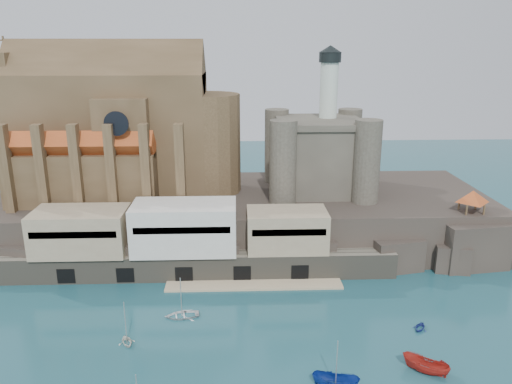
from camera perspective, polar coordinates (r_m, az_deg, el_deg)
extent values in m
plane|color=#18454F|center=(70.90, -1.40, -17.31)|extent=(300.00, 300.00, 0.00)
cube|color=black|center=(104.72, -1.72, -2.69)|extent=(100.00, 34.00, 10.00)
cube|color=black|center=(97.58, -24.72, -7.02)|extent=(9.00, 5.00, 6.00)
cube|color=black|center=(92.62, -15.48, -7.30)|extent=(9.00, 5.00, 6.00)
cube|color=black|center=(90.21, -4.83, -7.38)|extent=(9.00, 5.00, 6.00)
cube|color=black|center=(90.97, 6.02, -7.20)|extent=(9.00, 5.00, 6.00)
cube|color=black|center=(94.51, 15.74, -6.83)|extent=(9.00, 5.00, 6.00)
cube|color=#676152|center=(89.81, -6.77, -8.08)|extent=(70.00, 6.00, 4.50)
cube|color=tan|center=(86.40, -0.22, -10.54)|extent=(30.00, 4.00, 0.40)
cube|color=black|center=(91.99, -20.86, -8.94)|extent=(3.00, 0.40, 2.60)
cube|color=black|center=(89.29, -14.70, -9.15)|extent=(3.00, 0.40, 2.60)
cube|color=black|center=(87.66, -8.22, -9.25)|extent=(3.00, 0.40, 2.60)
cube|color=black|center=(87.15, -1.59, -9.23)|extent=(3.00, 0.40, 2.60)
cube|color=black|center=(87.78, 5.04, -9.10)|extent=(3.00, 0.40, 2.60)
cube|color=#9D8A6A|center=(92.28, -19.36, -4.22)|extent=(16.00, 9.00, 7.50)
cube|color=silver|center=(88.43, -8.16, -3.97)|extent=(18.00, 9.00, 8.50)
cube|color=#9D8A6A|center=(88.60, 3.55, -4.31)|extent=(14.00, 8.00, 7.00)
cube|color=#4E3B24|center=(105.50, -16.17, 6.35)|extent=(38.00, 14.00, 24.00)
cube|color=#4E3B24|center=(104.18, -16.71, 12.85)|extent=(38.00, 13.01, 13.01)
cylinder|color=#4E3B24|center=(102.94, -5.72, 5.55)|extent=(14.00, 14.00, 20.00)
cube|color=#4E3B24|center=(104.96, -13.96, 5.36)|extent=(10.00, 20.00, 20.00)
cube|color=#4E3B24|center=(99.08, -19.36, 1.28)|extent=(28.00, 5.00, 10.00)
cube|color=#4E3B24|center=(116.84, -16.72, 3.74)|extent=(28.00, 5.00, 10.00)
cube|color=#AF471E|center=(97.66, -19.73, 5.02)|extent=(28.00, 5.66, 5.66)
cube|color=#AF471E|center=(115.63, -16.99, 6.93)|extent=(28.00, 5.66, 5.66)
cube|color=#4E3B24|center=(111.32, -25.85, 6.91)|extent=(4.00, 10.00, 28.00)
cylinder|color=black|center=(92.37, -15.68, 7.54)|extent=(4.40, 0.30, 4.40)
cube|color=#4E3B24|center=(99.96, -26.60, 2.36)|extent=(1.60, 2.20, 16.00)
cube|color=#4E3B24|center=(97.55, -23.29, 2.45)|extent=(1.60, 2.20, 16.00)
cube|color=#4E3B24|center=(95.48, -19.81, 2.55)|extent=(1.60, 2.20, 16.00)
cube|color=#4E3B24|center=(93.78, -16.20, 2.63)|extent=(1.60, 2.20, 16.00)
cube|color=#4E3B24|center=(92.47, -12.47, 2.71)|extent=(1.60, 2.20, 16.00)
cube|color=#4E3B24|center=(91.55, -8.64, 2.78)|extent=(1.60, 2.20, 16.00)
cube|color=#464137|center=(103.70, 7.11, 3.89)|extent=(16.00, 16.00, 14.00)
cube|color=#464137|center=(102.35, 7.26, 7.94)|extent=(17.00, 17.00, 1.20)
cylinder|color=#464137|center=(94.74, 3.10, 3.41)|extent=(5.20, 5.20, 16.00)
cylinder|color=#464137|center=(97.49, 12.52, 3.41)|extent=(5.20, 5.20, 16.00)
cylinder|color=#464137|center=(110.33, 2.36, 5.30)|extent=(5.20, 5.20, 16.00)
cylinder|color=#464137|center=(112.70, 10.53, 5.28)|extent=(5.20, 5.20, 16.00)
cylinder|color=silver|center=(103.98, 8.30, 11.14)|extent=(3.60, 3.60, 12.00)
cylinder|color=black|center=(103.58, 8.47, 15.00)|extent=(4.40, 4.40, 2.00)
cone|color=black|center=(103.55, 8.51, 15.88)|extent=(4.60, 4.60, 1.40)
cube|color=black|center=(101.24, 22.97, -5.15)|extent=(12.00, 10.00, 8.70)
cube|color=black|center=(97.76, 21.43, -6.90)|extent=(6.00, 5.00, 5.00)
cube|color=black|center=(105.54, 24.91, -5.30)|extent=(5.00, 4.00, 6.00)
cube|color=#4E3B24|center=(99.76, 23.26, -2.74)|extent=(4.20, 4.20, 0.30)
cylinder|color=#4E3B24|center=(97.28, 22.89, -2.27)|extent=(0.36, 0.36, 3.20)
cylinder|color=#4E3B24|center=(98.67, 24.58, -2.22)|extent=(0.36, 0.36, 3.20)
cylinder|color=#4E3B24|center=(100.03, 22.14, -1.68)|extent=(0.36, 0.36, 3.20)
cylinder|color=#4E3B24|center=(101.38, 23.80, -1.64)|extent=(0.36, 0.36, 3.20)
pyramid|color=#AF471E|center=(98.57, 23.53, -0.46)|extent=(6.40, 6.40, 2.20)
imported|color=silver|center=(73.70, -14.51, -16.45)|extent=(3.10, 2.61, 3.09)
imported|color=#AF261C|center=(69.81, 18.74, -18.90)|extent=(3.09, 3.07, 5.86)
imported|color=white|center=(78.44, -8.46, -13.88)|extent=(1.68, 3.84, 5.20)
imported|color=navy|center=(78.31, 18.21, -14.66)|extent=(2.85, 2.68, 2.83)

